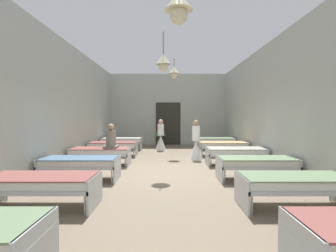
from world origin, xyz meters
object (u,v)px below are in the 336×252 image
at_px(bed_left_row_2, 80,163).
at_px(bed_right_row_4, 223,145).
at_px(bed_right_row_2, 256,163).
at_px(bed_left_row_4, 113,145).
at_px(bed_right_row_1, 294,183).
at_px(bed_left_row_3, 101,152).
at_px(bed_left_row_1, 42,183).
at_px(patient_seated_primary, 111,139).
at_px(bed_right_row_3, 235,152).
at_px(nurse_mid_aisle, 196,145).
at_px(bed_left_row_5, 122,141).
at_px(bed_right_row_5, 214,141).
at_px(nurse_near_aisle, 161,139).
at_px(potted_plant, 160,131).

height_order(bed_left_row_2, bed_right_row_4, same).
xyz_separation_m(bed_right_row_2, bed_left_row_4, (-4.44, 3.80, 0.00)).
distance_m(bed_right_row_1, bed_left_row_3, 5.85).
xyz_separation_m(bed_left_row_1, bed_left_row_2, (0.00, 1.90, 0.00)).
distance_m(bed_left_row_4, patient_seated_primary, 2.02).
bearing_deg(bed_right_row_3, nurse_mid_aisle, 137.14).
distance_m(bed_right_row_1, nurse_mid_aisle, 5.04).
bearing_deg(bed_right_row_2, patient_seated_primary, 155.65).
xyz_separation_m(bed_right_row_1, bed_left_row_4, (-4.44, 5.70, 0.00)).
relative_size(bed_right_row_3, bed_left_row_5, 1.00).
distance_m(bed_right_row_1, bed_left_row_2, 4.83).
xyz_separation_m(bed_right_row_1, bed_left_row_3, (-4.44, 3.80, 0.00)).
bearing_deg(bed_left_row_2, bed_left_row_4, 90.00).
bearing_deg(bed_left_row_2, patient_seated_primary, 79.30).
xyz_separation_m(bed_left_row_4, bed_right_row_5, (4.44, 1.90, 0.00)).
height_order(bed_right_row_3, nurse_near_aisle, nurse_near_aisle).
relative_size(bed_left_row_1, patient_seated_primary, 2.38).
xyz_separation_m(bed_left_row_4, patient_seated_primary, (0.35, -1.95, 0.43)).
height_order(bed_right_row_3, nurse_mid_aisle, nurse_mid_aisle).
xyz_separation_m(bed_left_row_1, bed_right_row_4, (4.44, 5.70, 0.00)).
distance_m(bed_right_row_4, potted_plant, 3.97).
distance_m(bed_right_row_5, potted_plant, 2.86).
bearing_deg(bed_left_row_1, bed_left_row_5, 90.00).
distance_m(bed_right_row_2, bed_left_row_5, 7.23).
xyz_separation_m(bed_right_row_1, nurse_mid_aisle, (-1.18, 4.90, 0.09)).
distance_m(bed_left_row_4, potted_plant, 3.48).
height_order(bed_right_row_1, bed_right_row_3, same).
distance_m(bed_left_row_2, bed_left_row_3, 1.90).
xyz_separation_m(bed_left_row_2, bed_left_row_3, (0.00, 1.90, 0.00)).
xyz_separation_m(bed_left_row_1, bed_left_row_4, (0.00, 5.70, 0.00)).
xyz_separation_m(bed_right_row_4, patient_seated_primary, (-4.09, -1.95, 0.43)).
xyz_separation_m(bed_right_row_1, patient_seated_primary, (-4.09, 3.75, 0.43)).
bearing_deg(bed_left_row_4, nurse_mid_aisle, -13.83).
relative_size(bed_right_row_4, nurse_mid_aisle, 1.28).
distance_m(bed_left_row_2, nurse_near_aisle, 5.85).
bearing_deg(bed_left_row_4, bed_left_row_3, -90.00).
height_order(bed_right_row_5, nurse_near_aisle, nurse_near_aisle).
xyz_separation_m(bed_right_row_2, nurse_mid_aisle, (-1.18, 3.00, 0.09)).
xyz_separation_m(bed_left_row_4, bed_right_row_4, (4.44, 0.00, 0.00)).
relative_size(bed_left_row_1, bed_left_row_3, 1.00).
height_order(bed_right_row_2, bed_left_row_5, same).
height_order(bed_left_row_1, patient_seated_primary, patient_seated_primary).
relative_size(bed_left_row_3, bed_left_row_4, 1.00).
bearing_deg(patient_seated_primary, bed_right_row_2, -24.35).
bearing_deg(bed_left_row_3, potted_plant, 69.55).
bearing_deg(nurse_mid_aisle, bed_right_row_3, -1.23).
relative_size(bed_left_row_4, nurse_mid_aisle, 1.28).
bearing_deg(nurse_mid_aisle, bed_right_row_2, -26.85).
relative_size(bed_right_row_5, nurse_mid_aisle, 1.28).
xyz_separation_m(bed_right_row_3, nurse_mid_aisle, (-1.18, 1.10, 0.09)).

